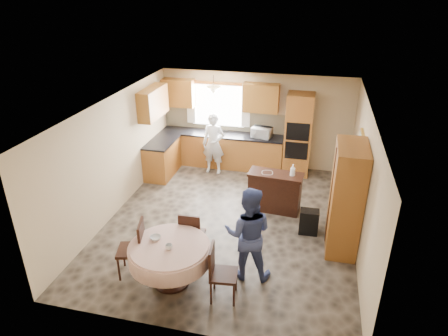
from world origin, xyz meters
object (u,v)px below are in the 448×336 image
Objects in this scene: chair_left at (135,246)px; oven_tower at (298,135)px; cupboard at (346,198)px; person_sink at (214,144)px; chair_right at (219,270)px; sideboard at (275,193)px; dining_table at (170,254)px; chair_back at (191,233)px; person_dining at (248,234)px.

oven_tower is at bearing 138.91° from chair_left.
cupboard reaches higher than person_sink.
cupboard reaches higher than chair_right.
sideboard is 3.35m from chair_left.
dining_table is at bearing 74.69° from chair_right.
chair_right is at bearing -99.73° from oven_tower.
sideboard is 1.20× the size of chair_right.
dining_table is 1.30× the size of chair_left.
cupboard is 4.08m from person_sink.
person_sink is at bearing 9.52° from chair_right.
cupboard is 3.29m from dining_table.
chair_left is 4.22m from person_sink.
dining_table is at bearing 77.89° from chair_back.
sideboard is 2.38m from person_sink.
oven_tower is at bearing -101.10° from person_dining.
person_sink reaches higher than chair_left.
cupboard is at bearing 101.21° from chair_left.
oven_tower is 5.07m from dining_table.
cupboard is at bearing 32.14° from dining_table.
person_dining reaches higher than person_sink.
cupboard is at bearing -31.41° from sideboard.
chair_back is at bearing -159.27° from cupboard.
chair_back is (-2.63, -1.00, -0.50)m from cupboard.
cupboard is at bearing -161.63° from chair_back.
chair_back is at bearing -111.28° from oven_tower.
dining_table is (-1.38, -2.76, 0.18)m from sideboard.
oven_tower is 2.21× the size of chair_right.
cupboard is at bearing -51.87° from chair_right.
sideboard is at bearing -99.05° from person_dining.
dining_table is 0.84× the size of person_sink.
cupboard reaches higher than chair_back.
person_sink reaches higher than dining_table.
cupboard is 2.00× the size of chair_left.
chair_left is at bearing 37.08° from chair_back.
dining_table is at bearing -147.86° from cupboard.
oven_tower is 2.25× the size of chair_back.
chair_right is (0.73, -0.87, 0.01)m from chair_back.
sideboard is (-0.32, -1.99, -0.65)m from oven_tower.
sideboard is at bearing -16.51° from chair_right.
oven_tower is 1.03× the size of cupboard.
person_dining is (-1.57, -1.23, -0.19)m from cupboard.
chair_back is at bearing -80.84° from person_sink.
person_dining is at bearing -89.47° from sideboard.
person_sink is (0.24, 4.21, 0.23)m from chair_left.
person_sink is 0.95× the size of person_dining.
chair_left is at bearing -92.64° from person_sink.
oven_tower is at bearing -113.64° from chair_back.
sideboard is 1.13× the size of chair_left.
person_dining is at bearing -141.99° from cupboard.
oven_tower reaches higher than chair_right.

